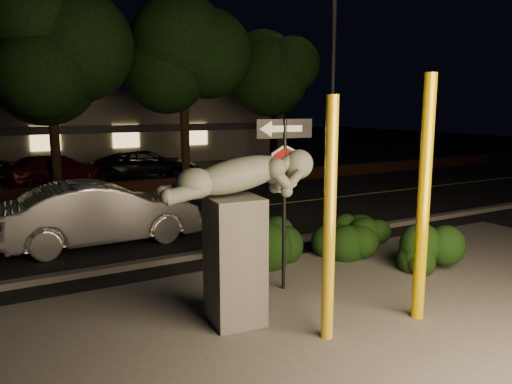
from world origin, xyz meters
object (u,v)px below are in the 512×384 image
signpost (284,170)px  yellow_pole_right (424,201)px  streetlight (330,52)px  parked_car_darkred (57,170)px  yellow_pole_left (330,222)px  silver_sedan (102,213)px  sculpture (237,220)px  parked_car_dark (147,165)px

signpost → yellow_pole_right: bearing=-53.1°
signpost → streetlight: (9.60, 11.17, 3.43)m
yellow_pole_right → parked_car_darkred: yellow_pole_right is taller
yellow_pole_left → streetlight: size_ratio=0.36×
yellow_pole_left → silver_sedan: yellow_pole_left is taller
yellow_pole_left → signpost: yellow_pole_left is taller
sculpture → parked_car_dark: sculpture is taller
signpost → sculpture: signpost is taller
yellow_pole_right → sculpture: 2.74m
yellow_pole_left → silver_sedan: bearing=103.8°
silver_sedan → parked_car_darkred: (0.41, 9.58, -0.09)m
sculpture → parked_car_darkred: (-0.34, 14.92, -0.93)m
yellow_pole_left → parked_car_darkred: size_ratio=0.75×
signpost → parked_car_darkred: (-1.66, 14.13, -1.48)m
yellow_pole_right → parked_car_dark: (0.94, 16.25, -1.20)m
parked_car_darkred → yellow_pole_left: bearing=164.1°
yellow_pole_left → sculpture: bearing=127.2°
yellow_pole_left → streetlight: streetlight is taller
yellow_pole_right → signpost: size_ratio=1.23×
yellow_pole_left → streetlight: 16.95m
yellow_pole_right → yellow_pole_left: bearing=174.7°
yellow_pole_left → silver_sedan: 6.68m
sculpture → parked_car_darkred: bearing=96.6°
yellow_pole_left → sculpture: yellow_pole_left is taller
sculpture → silver_sedan: (-0.75, 5.34, -0.84)m
parked_car_darkred → streetlight: bearing=-124.8°
yellow_pole_right → silver_sedan: yellow_pole_right is taller
yellow_pole_right → parked_car_dark: yellow_pole_right is taller
parked_car_darkred → yellow_pole_right: bearing=169.7°
parked_car_darkred → parked_car_dark: 3.72m
streetlight → parked_car_darkred: bearing=177.1°
signpost → streetlight: bearing=57.4°
yellow_pole_left → parked_car_dark: size_ratio=0.73×
silver_sedan → parked_car_darkred: size_ratio=1.01×
yellow_pole_right → streetlight: bearing=57.3°
silver_sedan → streetlight: bearing=-61.9°
yellow_pole_left → yellow_pole_right: (1.61, -0.15, 0.16)m
yellow_pole_right → parked_car_dark: size_ratio=0.80×
signpost → parked_car_darkred: size_ratio=0.67×
signpost → silver_sedan: signpost is taller
signpost → silver_sedan: bearing=122.6°
parked_car_darkred → signpost: bearing=166.6°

